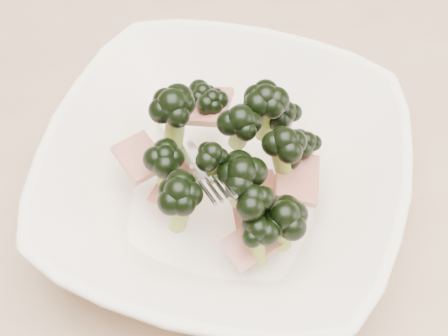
{
  "coord_description": "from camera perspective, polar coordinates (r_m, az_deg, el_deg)",
  "views": [
    {
      "loc": [
        -0.06,
        -0.31,
        1.23
      ],
      "look_at": [
        -0.03,
        -0.02,
        0.8
      ],
      "focal_mm": 50.0,
      "sensor_mm": 36.0,
      "label": 1
    }
  ],
  "objects": [
    {
      "name": "broccoli_dish",
      "position": [
        0.52,
        0.11,
        -0.62
      ],
      "size": [
        0.39,
        0.39,
        0.12
      ],
      "color": "white",
      "rests_on": "dining_table"
    },
    {
      "name": "dining_table",
      "position": [
        0.66,
        1.97,
        -5.51
      ],
      "size": [
        1.2,
        0.8,
        0.75
      ],
      "color": "tan",
      "rests_on": "ground"
    }
  ]
}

